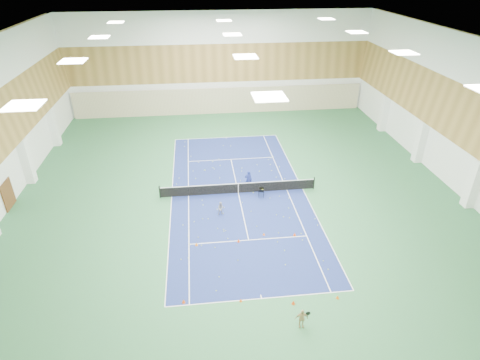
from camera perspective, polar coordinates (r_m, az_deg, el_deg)
The scene contains 21 objects.
ground at distance 33.30m, azimuth -0.24°, elevation -1.87°, with size 40.00×40.00×0.00m, color #2A633A.
room_shell at distance 30.65m, azimuth -0.26°, elevation 7.80°, with size 36.00×40.00×12.00m, color white, non-canonical shape.
wood_cladding at distance 29.99m, azimuth -0.27°, elevation 11.37°, with size 36.00×40.00×8.00m, color olive, non-canonical shape.
ceiling_light_grid at distance 29.04m, azimuth -0.29°, elevation 18.76°, with size 21.40×25.40×0.06m, color white, non-canonical shape.
court_surface at distance 33.29m, azimuth -0.24°, elevation -1.86°, with size 10.97×23.77×0.01m, color navy.
tennis_balls_scatter at distance 33.27m, azimuth -0.24°, elevation -1.80°, with size 10.57×22.77×0.07m, color #B8DC25, non-canonical shape.
tennis_net at distance 33.02m, azimuth -0.24°, elevation -1.05°, with size 12.80×0.10×1.10m, color black, non-canonical shape.
back_curtain at distance 50.68m, azimuth -2.79°, elevation 11.18°, with size 35.40×0.16×3.20m, color #C6B793.
door_left_b at distance 35.78m, azimuth -30.11°, elevation -1.81°, with size 0.08×1.80×2.20m, color #593319.
coach at distance 33.57m, azimuth 1.21°, elevation 0.06°, with size 0.61×0.40×1.68m, color navy.
child_court at distance 30.33m, azimuth -2.71°, elevation -4.07°, with size 0.54×0.42×1.10m, color gray.
child_apron at distance 22.40m, azimuth 8.76°, elevation -18.87°, with size 0.70×0.29×1.19m, color tan.
ball_cart at distance 32.65m, azimuth 3.04°, elevation -1.78°, with size 0.46×0.46×0.80m, color black, non-canonical shape.
cone_svc_a at distance 27.66m, azimuth -6.23°, elevation -9.03°, with size 0.22×0.22×0.24m, color orange.
cone_svc_b at distance 27.81m, azimuth -0.21°, elevation -8.59°, with size 0.21×0.21×0.24m, color #FF490D.
cone_svc_c at distance 28.49m, azimuth 3.42°, elevation -7.66°, with size 0.18×0.18×0.20m, color #FF640D.
cone_svc_d at distance 28.63m, azimuth 7.80°, elevation -7.64°, with size 0.22×0.22×0.25m, color red.
cone_base_a at distance 23.87m, azimuth -8.03°, elevation -16.69°, with size 0.21×0.21×0.23m, color #E44C0C.
cone_base_b at distance 23.74m, azimuth 0.10°, elevation -16.70°, with size 0.18×0.18×0.20m, color #FF5D0D.
cone_base_c at distance 23.77m, azimuth 7.61°, elevation -16.87°, with size 0.22×0.22×0.24m, color #E0400B.
cone_base_d at distance 24.54m, azimuth 13.71°, elevation -15.85°, with size 0.19×0.19×0.21m, color #DB5B0B.
Camera 1 is at (-3.16, -28.40, 17.09)m, focal length 30.00 mm.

